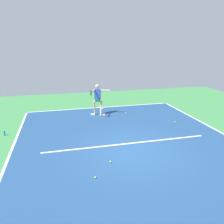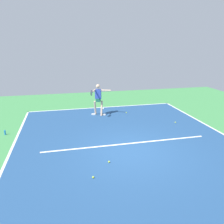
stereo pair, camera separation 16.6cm
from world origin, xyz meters
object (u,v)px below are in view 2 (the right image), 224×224
(tennis_player, at_px, (98,97))
(tennis_ball_by_baseline, at_px, (126,113))
(tennis_ball_centre_court, at_px, (175,122))
(water_bottle, at_px, (5,133))
(tennis_ball_far_corner, at_px, (109,162))
(tennis_ball_by_sideline, at_px, (93,177))

(tennis_player, height_order, tennis_ball_by_baseline, tennis_player)
(tennis_ball_centre_court, xyz_separation_m, tennis_ball_by_baseline, (2.06, -2.27, 0.00))
(tennis_ball_centre_court, distance_m, water_bottle, 8.52)
(tennis_ball_centre_court, relative_size, tennis_ball_far_corner, 1.00)
(tennis_ball_by_sideline, relative_size, tennis_ball_by_baseline, 1.00)
(tennis_ball_centre_court, height_order, water_bottle, water_bottle)
(tennis_ball_far_corner, bearing_deg, tennis_ball_by_baseline, -112.47)
(tennis_ball_by_sideline, distance_m, water_bottle, 5.60)
(tennis_ball_far_corner, distance_m, water_bottle, 5.49)
(tennis_ball_by_baseline, xyz_separation_m, water_bottle, (6.46, 1.96, 0.08))
(tennis_player, distance_m, tennis_ball_by_sideline, 6.54)
(tennis_player, height_order, water_bottle, tennis_player)
(tennis_ball_far_corner, bearing_deg, tennis_ball_centre_court, -143.18)
(water_bottle, bearing_deg, tennis_ball_centre_court, 177.93)
(tennis_ball_centre_court, bearing_deg, tennis_ball_by_baseline, -47.79)
(tennis_ball_centre_court, distance_m, tennis_ball_by_baseline, 3.07)
(tennis_ball_centre_court, xyz_separation_m, tennis_ball_far_corner, (4.35, 3.25, 0.00))
(tennis_ball_centre_court, bearing_deg, water_bottle, -2.07)
(tennis_ball_centre_court, bearing_deg, tennis_ball_by_sideline, 39.00)
(tennis_ball_far_corner, xyz_separation_m, tennis_ball_by_sideline, (0.69, 0.82, 0.00))
(tennis_player, xyz_separation_m, tennis_ball_centre_court, (-3.79, 2.26, -1.05))
(tennis_player, bearing_deg, tennis_ball_far_corner, 105.66)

